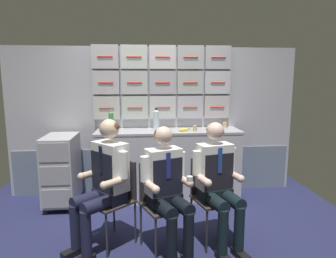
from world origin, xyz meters
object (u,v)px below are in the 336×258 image
Objects in this scene: crew_member_right at (168,186)px; coffee_cup_white at (225,125)px; sparkling_bottle_green at (156,120)px; snack_banana at (184,130)px; folding_chair_right at (160,195)px; folding_chair_left at (117,191)px; crew_member_left at (104,178)px; crew_member_by_counter at (218,179)px; folding_chair_by_counter at (210,189)px; service_trolley at (61,169)px.

crew_member_right is 15.94× the size of coffee_cup_white.
coffee_cup_white is (1.02, 0.19, -0.11)m from sparkling_bottle_green.
coffee_cup_white is 0.71m from snack_banana.
folding_chair_right is 2.79× the size of sparkling_bottle_green.
folding_chair_left is 1.34m from sparkling_bottle_green.
sparkling_bottle_green reaches higher than crew_member_right.
crew_member_left is 1.14m from crew_member_by_counter.
folding_chair_left is 0.98m from folding_chair_by_counter.
folding_chair_right is 1.84m from coffee_cup_white.
service_trolley is at bearing 122.55° from crew_member_left.
service_trolley is 0.73× the size of crew_member_left.
snack_banana is (0.40, 1.15, 0.47)m from folding_chair_right.
crew_member_by_counter reaches higher than folding_chair_right.
crew_member_by_counter is 16.16× the size of coffee_cup_white.
folding_chair_by_counter is (1.10, 0.09, -0.19)m from crew_member_left.
crew_member_by_counter is at bearing -107.70° from coffee_cup_white.
crew_member_right is at bearing -151.08° from folding_chair_by_counter.
coffee_cup_white reaches higher than folding_chair_by_counter.
crew_member_right is at bearing -88.65° from sparkling_bottle_green.
folding_chair_right and folding_chair_by_counter have the same top height.
folding_chair_left is 0.69× the size of crew_member_right.
sparkling_bottle_green reaches higher than coffee_cup_white.
folding_chair_by_counter is at bearing -111.29° from coffee_cup_white.
sparkling_bottle_green is (0.59, 1.21, 0.41)m from crew_member_left.
coffee_cup_white reaches higher than service_trolley.
folding_chair_left is 0.46m from folding_chair_right.
folding_chair_by_counter is 0.68× the size of crew_member_by_counter.
service_trolley is 1.67m from folding_chair_right.
folding_chair_right is 0.22m from crew_member_right.
service_trolley is 1.73m from snack_banana.
crew_member_right is at bearing -122.11° from coffee_cup_white.
snack_banana reaches higher than service_trolley.
folding_chair_right is at bearing -41.58° from service_trolley.
folding_chair_right is at bearing 175.63° from crew_member_by_counter.
folding_chair_left is 1.41m from snack_banana.
sparkling_bottle_green reaches higher than folding_chair_by_counter.
snack_banana is (-0.18, 1.20, 0.31)m from crew_member_by_counter.
service_trolley is 1.10× the size of folding_chair_by_counter.
service_trolley reaches higher than folding_chair_by_counter.
sparkling_bottle_green is at bearing 114.42° from folding_chair_by_counter.
folding_chair_by_counter is (0.98, -0.02, 0.00)m from folding_chair_left.
sparkling_bottle_green is (-0.55, 1.28, 0.44)m from crew_member_by_counter.
coffee_cup_white is at bearing 40.97° from folding_chair_left.
folding_chair_left is at bearing -139.03° from coffee_cup_white.
coffee_cup_white is (0.51, 1.32, 0.49)m from folding_chair_by_counter.
coffee_cup_white is at bearing 7.87° from service_trolley.
crew_member_left is (-0.12, -0.11, 0.19)m from folding_chair_left.
crew_member_left is at bearing 164.14° from crew_member_right.
crew_member_left is 0.59m from folding_chair_right.
snack_banana is (0.96, 1.13, 0.28)m from crew_member_left.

